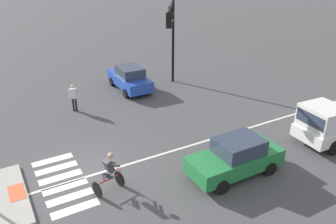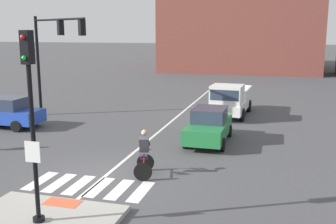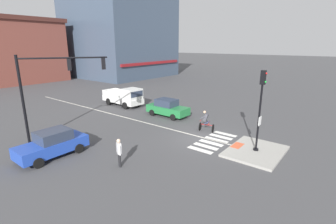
# 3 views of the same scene
# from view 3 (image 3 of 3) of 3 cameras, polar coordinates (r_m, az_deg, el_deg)

# --- Properties ---
(ground_plane) EXTENTS (300.00, 300.00, 0.00)m
(ground_plane) POSITION_cam_3_polar(r_m,az_deg,el_deg) (18.36, 8.37, -6.15)
(ground_plane) COLOR #474749
(traffic_island) EXTENTS (4.08, 3.17, 0.15)m
(traffic_island) POSITION_cam_3_polar(r_m,az_deg,el_deg) (16.96, 19.59, -8.53)
(traffic_island) COLOR #A3A099
(traffic_island) RESTS_ON ground
(tactile_pad_front) EXTENTS (1.10, 0.60, 0.01)m
(tactile_pad_front) POSITION_cam_3_polar(r_m,az_deg,el_deg) (17.30, 15.73, -7.43)
(tactile_pad_front) COLOR #DB5B38
(tactile_pad_front) RESTS_ON traffic_island
(signal_pole) EXTENTS (0.44, 0.38, 5.07)m
(signal_pole) POSITION_cam_3_polar(r_m,az_deg,el_deg) (16.00, 20.61, 1.76)
(signal_pole) COLOR black
(signal_pole) RESTS_ON traffic_island
(crosswalk_stripe_a) EXTENTS (0.44, 1.80, 0.01)m
(crosswalk_stripe_a) POSITION_cam_3_polar(r_m,az_deg,el_deg) (16.50, 7.43, -8.67)
(crosswalk_stripe_a) COLOR silver
(crosswalk_stripe_a) RESTS_ON ground
(crosswalk_stripe_b) EXTENTS (0.44, 1.80, 0.01)m
(crosswalk_stripe_b) POSITION_cam_3_polar(r_m,az_deg,el_deg) (17.10, 8.74, -7.83)
(crosswalk_stripe_b) COLOR silver
(crosswalk_stripe_b) RESTS_ON ground
(crosswalk_stripe_c) EXTENTS (0.44, 1.80, 0.01)m
(crosswalk_stripe_c) POSITION_cam_3_polar(r_m,az_deg,el_deg) (17.71, 9.95, -7.04)
(crosswalk_stripe_c) COLOR silver
(crosswalk_stripe_c) RESTS_ON ground
(crosswalk_stripe_d) EXTENTS (0.44, 1.80, 0.01)m
(crosswalk_stripe_d) POSITION_cam_3_polar(r_m,az_deg,el_deg) (18.34, 11.07, -6.30)
(crosswalk_stripe_d) COLOR silver
(crosswalk_stripe_d) RESTS_ON ground
(crosswalk_stripe_e) EXTENTS (0.44, 1.80, 0.01)m
(crosswalk_stripe_e) POSITION_cam_3_polar(r_m,az_deg,el_deg) (18.97, 12.12, -5.61)
(crosswalk_stripe_e) COLOR silver
(crosswalk_stripe_e) RESTS_ON ground
(crosswalk_stripe_f) EXTENTS (0.44, 1.80, 0.01)m
(crosswalk_stripe_f) POSITION_cam_3_polar(r_m,az_deg,el_deg) (19.61, 13.10, -4.96)
(crosswalk_stripe_f) COLOR silver
(crosswalk_stripe_f) RESTS_ON ground
(lane_centre_line) EXTENTS (0.14, 28.00, 0.01)m
(lane_centre_line) POSITION_cam_3_polar(r_m,az_deg,el_deg) (24.66, -11.99, -0.67)
(lane_centre_line) COLOR silver
(lane_centre_line) RESTS_ON ground
(traffic_light_mast) EXTENTS (4.92, 3.23, 6.05)m
(traffic_light_mast) POSITION_cam_3_polar(r_m,az_deg,el_deg) (18.71, -25.34, 6.49)
(traffic_light_mast) COLOR black
(traffic_light_mast) RESTS_ON ground
(building_corner_left) EXTENTS (18.51, 18.26, 16.88)m
(building_corner_left) POSITION_cam_3_polar(r_m,az_deg,el_deg) (55.59, -11.01, 17.00)
(building_corner_left) COLOR #3D4C60
(building_corner_left) RESTS_ON ground
(car_green_eastbound_mid) EXTENTS (1.86, 4.11, 1.64)m
(car_green_eastbound_mid) POSITION_cam_3_polar(r_m,az_deg,el_deg) (23.58, -0.14, 0.97)
(car_green_eastbound_mid) COLOR #237A3D
(car_green_eastbound_mid) RESTS_ON ground
(car_blue_cross_left) EXTENTS (4.10, 1.85, 1.64)m
(car_blue_cross_left) POSITION_cam_3_polar(r_m,az_deg,el_deg) (16.79, -25.15, -6.67)
(car_blue_cross_left) COLOR #2347B7
(car_blue_cross_left) RESTS_ON ground
(pickup_truck_white_eastbound_far) EXTENTS (2.28, 5.20, 2.08)m
(pickup_truck_white_eastbound_far) POSITION_cam_3_polar(r_m,az_deg,el_deg) (27.85, -9.86, 3.35)
(pickup_truck_white_eastbound_far) COLOR white
(pickup_truck_white_eastbound_far) RESTS_ON ground
(cyclist) EXTENTS (0.90, 1.21, 1.68)m
(cyclist) POSITION_cam_3_polar(r_m,az_deg,el_deg) (19.64, 8.76, -2.02)
(cyclist) COLOR black
(cyclist) RESTS_ON ground
(pedestrian_at_curb_left) EXTENTS (0.36, 0.50, 1.67)m
(pedestrian_at_curb_left) POSITION_cam_3_polar(r_m,az_deg,el_deg) (14.16, -11.25, -8.73)
(pedestrian_at_curb_left) COLOR black
(pedestrian_at_curb_left) RESTS_ON ground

